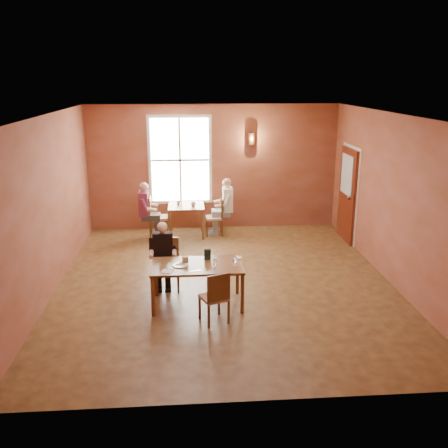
{
  "coord_description": "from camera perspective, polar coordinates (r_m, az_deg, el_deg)",
  "views": [
    {
      "loc": [
        -0.67,
        -8.41,
        3.6
      ],
      "look_at": [
        0.0,
        0.2,
        1.05
      ],
      "focal_mm": 40.0,
      "sensor_mm": 36.0,
      "label": 1
    }
  ],
  "objects": [
    {
      "name": "diner_white",
      "position": [
        11.69,
        -1.0,
        1.81
      ],
      "size": [
        0.52,
        0.52,
        1.29
      ],
      "primitive_type": null,
      "rotation": [
        0.0,
        0.0,
        1.57
      ],
      "color": "beige",
      "rests_on": "ground"
    },
    {
      "name": "ceiling",
      "position": [
        8.46,
        0.11,
        12.38
      ],
      "size": [
        6.0,
        7.0,
        0.04
      ],
      "primitive_type": "cube",
      "color": "white",
      "rests_on": "wall_back"
    },
    {
      "name": "wall_left",
      "position": [
        8.98,
        -19.37,
        1.98
      ],
      "size": [
        0.04,
        7.0,
        3.0
      ],
      "primitive_type": "cube",
      "color": "brown",
      "rests_on": "ground"
    },
    {
      "name": "wall_back",
      "position": [
        12.11,
        -1.21,
        6.47
      ],
      "size": [
        6.0,
        0.04,
        3.0
      ],
      "primitive_type": "cube",
      "color": "brown",
      "rests_on": "ground"
    },
    {
      "name": "goblet_b",
      "position": [
        7.96,
        1.22,
        -4.28
      ],
      "size": [
        0.08,
        0.08,
        0.18
      ],
      "primitive_type": null,
      "rotation": [
        0.0,
        0.0,
        -0.17
      ],
      "color": "silver",
      "rests_on": "main_table"
    },
    {
      "name": "plate_food",
      "position": [
        8.05,
        -5.01,
        -4.67
      ],
      "size": [
        0.29,
        0.29,
        0.03
      ],
      "primitive_type": "cylinder",
      "rotation": [
        0.0,
        0.0,
        -0.17
      ],
      "color": "white",
      "rests_on": "main_table"
    },
    {
      "name": "chair_diner_maroon",
      "position": [
        11.74,
        -7.49,
        0.87
      ],
      "size": [
        0.42,
        0.42,
        0.95
      ],
      "primitive_type": null,
      "rotation": [
        0.0,
        0.0,
        -1.57
      ],
      "color": "#442216",
      "rests_on": "ground"
    },
    {
      "name": "door",
      "position": [
        11.59,
        13.85,
        3.26
      ],
      "size": [
        0.12,
        1.04,
        2.1
      ],
      "primitive_type": "cube",
      "color": "maroon",
      "rests_on": "ground"
    },
    {
      "name": "knife",
      "position": [
        7.83,
        -3.28,
        -5.36
      ],
      "size": [
        0.18,
        0.07,
        0.0
      ],
      "primitive_type": "cube",
      "rotation": [
        0.0,
        0.0,
        0.31
      ],
      "color": "white",
      "rests_on": "main_table"
    },
    {
      "name": "wall_front",
      "position": [
        5.38,
        3.05,
        -6.56
      ],
      "size": [
        6.0,
        0.04,
        3.0
      ],
      "primitive_type": "cube",
      "color": "brown",
      "rests_on": "ground"
    },
    {
      "name": "chair_diner_main",
      "position": [
        8.78,
        -6.47,
        -4.7
      ],
      "size": [
        0.4,
        0.4,
        0.9
      ],
      "primitive_type": null,
      "rotation": [
        0.0,
        0.0,
        3.14
      ],
      "color": "#522614",
      "rests_on": "ground"
    },
    {
      "name": "side_plate",
      "position": [
        8.36,
        1.47,
        -3.87
      ],
      "size": [
        0.2,
        0.2,
        0.01
      ],
      "primitive_type": "cylinder",
      "rotation": [
        0.0,
        0.0,
        -0.21
      ],
      "color": "silver",
      "rests_on": "main_table"
    },
    {
      "name": "goblet_c",
      "position": [
        7.87,
        -1.03,
        -4.59
      ],
      "size": [
        0.09,
        0.09,
        0.17
      ],
      "primitive_type": null,
      "rotation": [
        0.0,
        0.0,
        -0.39
      ],
      "color": "white",
      "rests_on": "main_table"
    },
    {
      "name": "sandwich",
      "position": [
        8.13,
        -4.46,
        -4.18
      ],
      "size": [
        0.11,
        0.1,
        0.1
      ],
      "primitive_type": "cube",
      "rotation": [
        0.0,
        0.0,
        0.39
      ],
      "color": "tan",
      "rests_on": "main_table"
    },
    {
      "name": "wall_sconce",
      "position": [
        12.0,
        3.16,
        9.73
      ],
      "size": [
        0.16,
        0.16,
        0.28
      ],
      "primitive_type": "cylinder",
      "color": "brown",
      "rests_on": "wall_back"
    },
    {
      "name": "diner_maroon",
      "position": [
        11.7,
        -7.67,
        1.6
      ],
      "size": [
        0.5,
        0.5,
        1.26
      ],
      "primitive_type": null,
      "rotation": [
        0.0,
        0.0,
        -1.57
      ],
      "color": "maroon",
      "rests_on": "ground"
    },
    {
      "name": "main_table",
      "position": [
        8.21,
        -3.08,
        -6.93
      ],
      "size": [
        1.48,
        0.83,
        0.69
      ],
      "primitive_type": null,
      "color": "brown",
      "rests_on": "ground"
    },
    {
      "name": "ground",
      "position": [
        9.17,
        0.1,
        -6.66
      ],
      "size": [
        6.0,
        7.0,
        0.01
      ],
      "primitive_type": "cube",
      "color": "brown",
      "rests_on": "ground"
    },
    {
      "name": "menu_stand",
      "position": [
        8.27,
        -1.91,
        -3.48
      ],
      "size": [
        0.11,
        0.06,
        0.18
      ],
      "primitive_type": "cube",
      "rotation": [
        0.0,
        0.0,
        0.07
      ],
      "color": "black",
      "rests_on": "main_table"
    },
    {
      "name": "window",
      "position": [
        12.01,
        -5.05,
        7.29
      ],
      "size": [
        1.36,
        0.1,
        1.96
      ],
      "primitive_type": "cube",
      "color": "white",
      "rests_on": "wall_back"
    },
    {
      "name": "cup_b",
      "position": [
        11.74,
        -5.24,
        2.45
      ],
      "size": [
        0.11,
        0.11,
        0.09
      ],
      "primitive_type": "imported",
      "rotation": [
        0.0,
        0.0,
        -0.25
      ],
      "color": "white",
      "rests_on": "second_table"
    },
    {
      "name": "chair_diner_white",
      "position": [
        11.74,
        -1.14,
        0.83
      ],
      "size": [
        0.39,
        0.39,
        0.88
      ],
      "primitive_type": null,
      "rotation": [
        0.0,
        0.0,
        1.57
      ],
      "color": "#562E1A",
      "rests_on": "ground"
    },
    {
      "name": "diner_main",
      "position": [
        8.71,
        -6.5,
        -4.05
      ],
      "size": [
        0.45,
        0.45,
        1.13
      ],
      "primitive_type": null,
      "rotation": [
        0.0,
        0.0,
        3.14
      ],
      "color": "#36241E",
      "rests_on": "ground"
    },
    {
      "name": "second_table",
      "position": [
        11.75,
        -4.31,
        0.42
      ],
      "size": [
        0.83,
        0.83,
        0.73
      ],
      "primitive_type": null,
      "color": "brown",
      "rests_on": "ground"
    },
    {
      "name": "chair_empty",
      "position": [
        7.62,
        -1.16,
        -8.26
      ],
      "size": [
        0.48,
        0.48,
        0.83
      ],
      "primitive_type": null,
      "rotation": [
        0.0,
        0.0,
        0.39
      ],
      "color": "#422711",
      "rests_on": "ground"
    },
    {
      "name": "napkin",
      "position": [
        7.85,
        -6.5,
        -5.38
      ],
      "size": [
        0.22,
        0.22,
        0.01
      ],
      "primitive_type": "cube",
      "rotation": [
        0.0,
        0.0,
        -0.36
      ],
      "color": "white",
      "rests_on": "main_table"
    },
    {
      "name": "cup_a",
      "position": [
        11.57,
        -3.53,
        2.28
      ],
      "size": [
        0.12,
        0.12,
        0.09
      ],
      "primitive_type": "imported",
      "rotation": [
        0.0,
        0.0,
        -0.06
      ],
      "color": "silver",
      "rests_on": "second_table"
    },
    {
      "name": "wall_right",
      "position": [
        9.41,
        18.65,
        2.68
      ],
      "size": [
        0.04,
        7.0,
        3.0
      ],
      "primitive_type": "cube",
      "color": "brown",
      "rests_on": "ground"
    }
  ]
}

